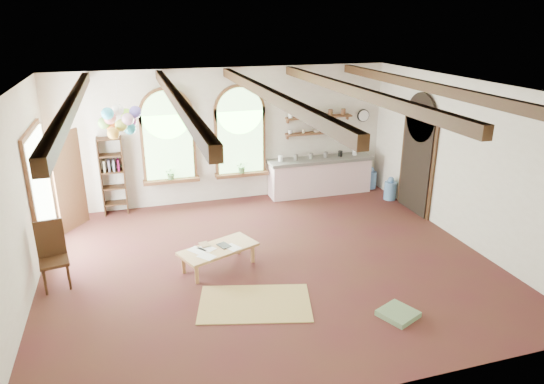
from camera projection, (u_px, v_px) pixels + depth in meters
name	position (u px, v px, depth m)	size (l,w,h in m)	color
floor	(269.00, 262.00, 8.99)	(8.00, 8.00, 0.00)	#4E2020
ceiling_beams	(268.00, 94.00, 7.93)	(6.20, 6.80, 0.18)	#3B2813
window_left	(168.00, 139.00, 11.13)	(1.30, 0.28, 2.20)	brown
window_right	(240.00, 134.00, 11.59)	(1.30, 0.28, 2.20)	brown
left_doorway	(41.00, 193.00, 9.14)	(0.10, 1.90, 2.50)	brown
right_doorway	(416.00, 165.00, 11.03)	(0.10, 1.30, 2.40)	black
kitchen_counter	(320.00, 176.00, 12.33)	(2.68, 0.62, 0.94)	beige
wall_shelf_lower	(319.00, 133.00, 12.12)	(1.70, 0.24, 0.04)	brown
wall_shelf_upper	(319.00, 117.00, 11.98)	(1.70, 0.24, 0.04)	brown
wall_clock	(363.00, 116.00, 12.40)	(0.32, 0.32, 0.04)	black
bookshelf	(113.00, 176.00, 10.93)	(0.53, 0.32, 1.80)	#3B2813
coffee_table	(218.00, 250.00, 8.69)	(1.52, 1.12, 0.40)	tan
side_chair	(55.00, 269.00, 8.09)	(0.53, 0.53, 1.14)	#3B2813
floor_mat	(255.00, 303.00, 7.69)	(1.76, 1.09, 0.02)	tan
floor_cushion	(398.00, 314.00, 7.36)	(0.50, 0.50, 0.09)	#67885E
water_jug_a	(371.00, 179.00, 12.80)	(0.30, 0.30, 0.58)	#5988C0
water_jug_b	(390.00, 190.00, 12.00)	(0.30, 0.30, 0.58)	#5988C0
balloon_cluster	(120.00, 121.00, 9.60)	(0.86, 0.86, 1.15)	white
table_book	(200.00, 245.00, 8.74)	(0.16, 0.23, 0.02)	olive
tablet	(224.00, 245.00, 8.75)	(0.18, 0.25, 0.01)	black
potted_plant_left	(171.00, 173.00, 11.30)	(0.27, 0.23, 0.30)	#598C4C
potted_plant_right	(242.00, 167.00, 11.76)	(0.27, 0.23, 0.30)	#598C4C
shelf_cup_a	(290.00, 132.00, 11.89)	(0.12, 0.10, 0.10)	white
shelf_cup_b	(304.00, 131.00, 11.99)	(0.10, 0.10, 0.09)	beige
shelf_bowl_a	(317.00, 131.00, 12.09)	(0.22, 0.22, 0.05)	beige
shelf_bowl_b	(330.00, 130.00, 12.18)	(0.20, 0.20, 0.06)	#8C664C
shelf_vase	(343.00, 127.00, 12.26)	(0.18, 0.18, 0.19)	slate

